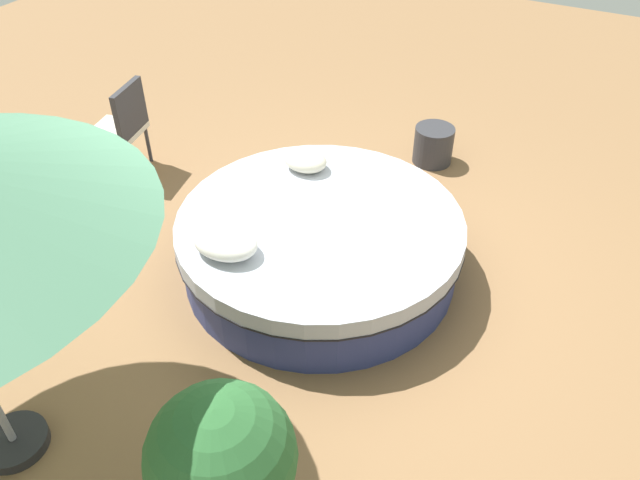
{
  "coord_description": "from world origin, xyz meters",
  "views": [
    {
      "loc": [
        1.93,
        -3.68,
        3.69
      ],
      "look_at": [
        0.0,
        0.0,
        0.33
      ],
      "focal_mm": 35.5,
      "sensor_mm": 36.0,
      "label": 1
    }
  ],
  "objects_px": {
    "round_bed": "(320,244)",
    "planter": "(223,465)",
    "patio_chair": "(123,123)",
    "throw_pillow_1": "(225,242)",
    "side_table": "(433,145)",
    "throw_pillow_0": "(306,160)"
  },
  "relations": [
    {
      "from": "patio_chair",
      "to": "round_bed",
      "type": "bearing_deg",
      "value": -113.28
    },
    {
      "from": "side_table",
      "to": "planter",
      "type": "bearing_deg",
      "value": -85.29
    },
    {
      "from": "round_bed",
      "to": "patio_chair",
      "type": "xyz_separation_m",
      "value": [
        -2.54,
        0.5,
        0.27
      ]
    },
    {
      "from": "side_table",
      "to": "throw_pillow_0",
      "type": "bearing_deg",
      "value": -115.01
    },
    {
      "from": "throw_pillow_0",
      "to": "throw_pillow_1",
      "type": "height_order",
      "value": "throw_pillow_1"
    },
    {
      "from": "round_bed",
      "to": "throw_pillow_1",
      "type": "height_order",
      "value": "throw_pillow_1"
    },
    {
      "from": "throw_pillow_1",
      "to": "patio_chair",
      "type": "relative_size",
      "value": 0.54
    },
    {
      "from": "patio_chair",
      "to": "planter",
      "type": "bearing_deg",
      "value": -143.59
    },
    {
      "from": "patio_chair",
      "to": "throw_pillow_0",
      "type": "bearing_deg",
      "value": -98.96
    },
    {
      "from": "throw_pillow_1",
      "to": "throw_pillow_0",
      "type": "bearing_deg",
      "value": 91.13
    },
    {
      "from": "throw_pillow_1",
      "to": "planter",
      "type": "distance_m",
      "value": 1.9
    },
    {
      "from": "throw_pillow_1",
      "to": "round_bed",
      "type": "bearing_deg",
      "value": 57.93
    },
    {
      "from": "side_table",
      "to": "throw_pillow_1",
      "type": "bearing_deg",
      "value": -103.61
    },
    {
      "from": "throw_pillow_0",
      "to": "planter",
      "type": "height_order",
      "value": "planter"
    },
    {
      "from": "planter",
      "to": "round_bed",
      "type": "bearing_deg",
      "value": 105.11
    },
    {
      "from": "throw_pillow_0",
      "to": "planter",
      "type": "xyz_separation_m",
      "value": [
        1.09,
        -2.9,
        0.02
      ]
    },
    {
      "from": "throw_pillow_0",
      "to": "round_bed",
      "type": "bearing_deg",
      "value": -52.57
    },
    {
      "from": "round_bed",
      "to": "planter",
      "type": "xyz_separation_m",
      "value": [
        0.62,
        -2.28,
        0.39
      ]
    },
    {
      "from": "throw_pillow_1",
      "to": "patio_chair",
      "type": "height_order",
      "value": "patio_chair"
    },
    {
      "from": "planter",
      "to": "side_table",
      "type": "height_order",
      "value": "planter"
    },
    {
      "from": "planter",
      "to": "patio_chair",
      "type": "bearing_deg",
      "value": 138.63
    },
    {
      "from": "throw_pillow_1",
      "to": "planter",
      "type": "height_order",
      "value": "planter"
    }
  ]
}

